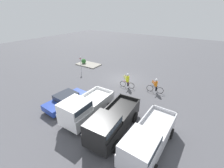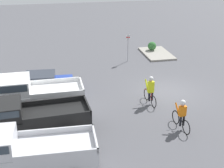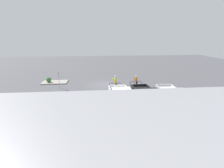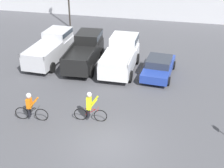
# 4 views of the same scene
# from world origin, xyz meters

# --- Properties ---
(ground_plane) EXTENTS (80.00, 80.00, 0.00)m
(ground_plane) POSITION_xyz_m (0.00, 0.00, 0.00)
(ground_plane) COLOR #4C4C51
(pickup_truck_0) EXTENTS (2.29, 5.54, 2.09)m
(pickup_truck_0) POSITION_xyz_m (-6.79, 9.16, 1.09)
(pickup_truck_0) COLOR silver
(pickup_truck_0) RESTS_ON ground_plane
(pickup_truck_1) EXTENTS (2.37, 5.52, 2.13)m
(pickup_truck_1) POSITION_xyz_m (-4.03, 9.04, 1.12)
(pickup_truck_1) COLOR black
(pickup_truck_1) RESTS_ON ground_plane
(pickup_truck_2) EXTENTS (2.30, 4.99, 2.22)m
(pickup_truck_2) POSITION_xyz_m (-1.21, 8.80, 1.15)
(pickup_truck_2) COLOR white
(pickup_truck_2) RESTS_ON ground_plane
(sedan_0) EXTENTS (2.23, 4.35, 1.31)m
(sedan_0) POSITION_xyz_m (1.59, 8.34, 0.66)
(sedan_0) COLOR #233D9E
(sedan_0) RESTS_ON ground_plane
(cyclist_0) EXTENTS (1.85, 0.49, 1.81)m
(cyclist_0) POSITION_xyz_m (-1.49, 1.77, 0.91)
(cyclist_0) COLOR black
(cyclist_0) RESTS_ON ground_plane
(cyclist_1) EXTENTS (1.90, 0.49, 1.70)m
(cyclist_1) POSITION_xyz_m (-4.67, 1.11, 0.87)
(cyclist_1) COLOR black
(cyclist_1) RESTS_ON ground_plane
(fire_lane_sign) EXTENTS (0.06, 0.30, 2.42)m
(fire_lane_sign) POSITION_xyz_m (6.55, 1.10, 1.46)
(fire_lane_sign) COLOR #9E9EA3
(fire_lane_sign) RESTS_ON ground_plane
(curb_island) EXTENTS (3.93, 2.36, 0.15)m
(curb_island) POSITION_xyz_m (7.88, -1.98, 0.07)
(curb_island) COLOR gray
(curb_island) RESTS_ON ground_plane
(shrub) EXTENTS (0.79, 0.79, 0.79)m
(shrub) POSITION_xyz_m (8.75, -1.81, 0.54)
(shrub) COLOR #337033
(shrub) RESTS_ON curb_island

